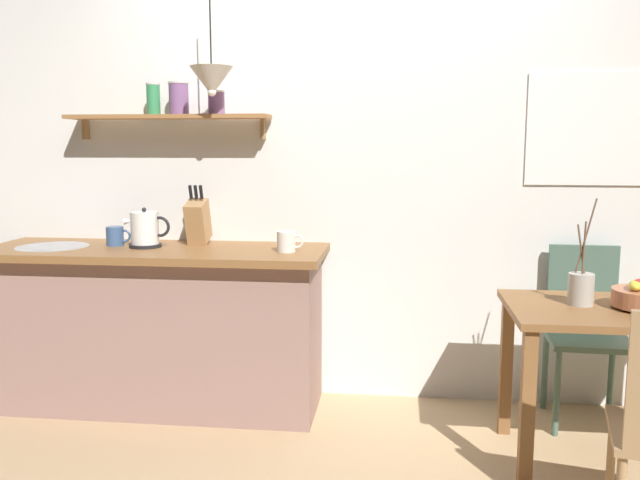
{
  "coord_description": "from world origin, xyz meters",
  "views": [
    {
      "loc": [
        0.29,
        -3.01,
        1.43
      ],
      "look_at": [
        -0.1,
        0.25,
        0.95
      ],
      "focal_mm": 36.7,
      "sensor_mm": 36.0,
      "label": 1
    }
  ],
  "objects_px": {
    "dining_table": "(622,335)",
    "coffee_mug_by_sink": "(116,236)",
    "dining_chair_far": "(585,324)",
    "electric_kettle": "(145,230)",
    "twig_vase": "(581,288)",
    "pendant_lamp": "(212,81)",
    "coffee_mug_spare": "(287,242)",
    "knife_block": "(198,221)"
  },
  "relations": [
    {
      "from": "twig_vase",
      "to": "knife_block",
      "type": "bearing_deg",
      "value": 165.3
    },
    {
      "from": "coffee_mug_spare",
      "to": "dining_chair_far",
      "type": "bearing_deg",
      "value": 6.06
    },
    {
      "from": "dining_chair_far",
      "to": "twig_vase",
      "type": "distance_m",
      "value": 0.58
    },
    {
      "from": "dining_table",
      "to": "pendant_lamp",
      "type": "xyz_separation_m",
      "value": [
        -1.94,
        0.39,
        1.15
      ]
    },
    {
      "from": "dining_chair_far",
      "to": "coffee_mug_spare",
      "type": "height_order",
      "value": "coffee_mug_spare"
    },
    {
      "from": "coffee_mug_by_sink",
      "to": "pendant_lamp",
      "type": "relative_size",
      "value": 0.21
    },
    {
      "from": "coffee_mug_spare",
      "to": "knife_block",
      "type": "bearing_deg",
      "value": 160.32
    },
    {
      "from": "coffee_mug_by_sink",
      "to": "coffee_mug_spare",
      "type": "distance_m",
      "value": 0.97
    },
    {
      "from": "electric_kettle",
      "to": "dining_chair_far",
      "type": "bearing_deg",
      "value": 2.45
    },
    {
      "from": "electric_kettle",
      "to": "coffee_mug_by_sink",
      "type": "height_order",
      "value": "electric_kettle"
    },
    {
      "from": "dining_chair_far",
      "to": "knife_block",
      "type": "xyz_separation_m",
      "value": [
        -2.06,
        0.03,
        0.51
      ]
    },
    {
      "from": "twig_vase",
      "to": "coffee_mug_spare",
      "type": "xyz_separation_m",
      "value": [
        -1.38,
        0.31,
        0.14
      ]
    },
    {
      "from": "dining_table",
      "to": "pendant_lamp",
      "type": "bearing_deg",
      "value": 168.7
    },
    {
      "from": "electric_kettle",
      "to": "pendant_lamp",
      "type": "bearing_deg",
      "value": -3.16
    },
    {
      "from": "pendant_lamp",
      "to": "coffee_mug_by_sink",
      "type": "bearing_deg",
      "value": 174.65
    },
    {
      "from": "twig_vase",
      "to": "knife_block",
      "type": "relative_size",
      "value": 1.44
    },
    {
      "from": "dining_chair_far",
      "to": "coffee_mug_spare",
      "type": "xyz_separation_m",
      "value": [
        -1.54,
        -0.16,
        0.43
      ]
    },
    {
      "from": "dining_chair_far",
      "to": "coffee_mug_spare",
      "type": "bearing_deg",
      "value": -173.94
    },
    {
      "from": "dining_table",
      "to": "twig_vase",
      "type": "distance_m",
      "value": 0.27
    },
    {
      "from": "twig_vase",
      "to": "dining_table",
      "type": "bearing_deg",
      "value": -11.07
    },
    {
      "from": "coffee_mug_spare",
      "to": "pendant_lamp",
      "type": "bearing_deg",
      "value": 173.77
    },
    {
      "from": "dining_table",
      "to": "dining_chair_far",
      "type": "bearing_deg",
      "value": 91.45
    },
    {
      "from": "coffee_mug_by_sink",
      "to": "knife_block",
      "type": "bearing_deg",
      "value": 11.95
    },
    {
      "from": "dining_table",
      "to": "dining_chair_far",
      "type": "distance_m",
      "value": 0.52
    },
    {
      "from": "dining_table",
      "to": "coffee_mug_by_sink",
      "type": "bearing_deg",
      "value": 170.04
    },
    {
      "from": "knife_block",
      "to": "coffee_mug_by_sink",
      "type": "bearing_deg",
      "value": -168.05
    },
    {
      "from": "knife_block",
      "to": "pendant_lamp",
      "type": "bearing_deg",
      "value": -46.68
    },
    {
      "from": "knife_block",
      "to": "coffee_mug_spare",
      "type": "xyz_separation_m",
      "value": [
        0.53,
        -0.19,
        -0.08
      ]
    },
    {
      "from": "coffee_mug_by_sink",
      "to": "twig_vase",
      "type": "bearing_deg",
      "value": -9.88
    },
    {
      "from": "coffee_mug_by_sink",
      "to": "pendant_lamp",
      "type": "distance_m",
      "value": 1.0
    },
    {
      "from": "dining_table",
      "to": "pendant_lamp",
      "type": "distance_m",
      "value": 2.29
    },
    {
      "from": "dining_table",
      "to": "electric_kettle",
      "type": "height_order",
      "value": "electric_kettle"
    },
    {
      "from": "twig_vase",
      "to": "electric_kettle",
      "type": "height_order",
      "value": "twig_vase"
    },
    {
      "from": "twig_vase",
      "to": "electric_kettle",
      "type": "xyz_separation_m",
      "value": [
        -2.16,
        0.38,
        0.18
      ]
    },
    {
      "from": "dining_chair_far",
      "to": "electric_kettle",
      "type": "distance_m",
      "value": 2.37
    },
    {
      "from": "dining_chair_far",
      "to": "electric_kettle",
      "type": "relative_size",
      "value": 3.61
    },
    {
      "from": "coffee_mug_by_sink",
      "to": "coffee_mug_spare",
      "type": "height_order",
      "value": "coffee_mug_spare"
    },
    {
      "from": "coffee_mug_spare",
      "to": "pendant_lamp",
      "type": "distance_m",
      "value": 0.9
    },
    {
      "from": "dining_table",
      "to": "electric_kettle",
      "type": "distance_m",
      "value": 2.4
    },
    {
      "from": "dining_table",
      "to": "knife_block",
      "type": "xyz_separation_m",
      "value": [
        -2.08,
        0.53,
        0.42
      ]
    },
    {
      "from": "dining_table",
      "to": "coffee_mug_by_sink",
      "type": "relative_size",
      "value": 7.23
    },
    {
      "from": "electric_kettle",
      "to": "pendant_lamp",
      "type": "distance_m",
      "value": 0.86
    }
  ]
}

